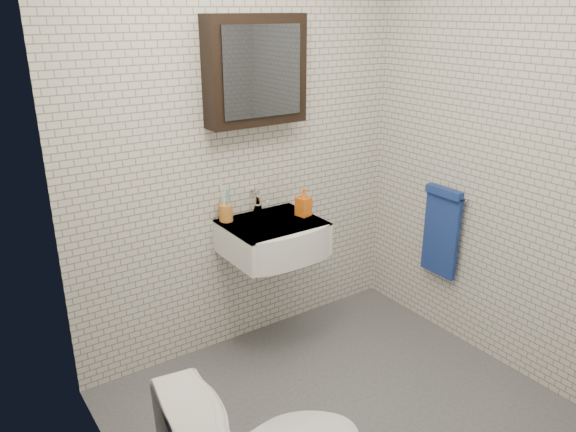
{
  "coord_description": "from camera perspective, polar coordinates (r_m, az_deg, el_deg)",
  "views": [
    {
      "loc": [
        -1.61,
        -1.81,
        2.03
      ],
      "look_at": [
        -0.06,
        0.45,
        1.01
      ],
      "focal_mm": 35.0,
      "sensor_mm": 36.0,
      "label": 1
    }
  ],
  "objects": [
    {
      "name": "soap_bottle",
      "position": [
        3.36,
        1.59,
        1.43
      ],
      "size": [
        0.09,
        0.09,
        0.17
      ],
      "primitive_type": "imported",
      "rotation": [
        0.0,
        0.0,
        0.22
      ],
      "color": "orange",
      "rests_on": "washbasin"
    },
    {
      "name": "toothbrush_cup",
      "position": [
        3.3,
        -6.33,
        0.41
      ],
      "size": [
        0.09,
        0.09,
        0.22
      ],
      "rotation": [
        0.0,
        0.0,
        0.08
      ],
      "color": "#C97C32",
      "rests_on": "washbasin"
    },
    {
      "name": "mirror_cabinet",
      "position": [
        3.21,
        -3.3,
        14.54
      ],
      "size": [
        0.6,
        0.15,
        0.6
      ],
      "color": "black",
      "rests_on": "room_shell"
    },
    {
      "name": "washbasin",
      "position": [
        3.29,
        -1.22,
        -2.32
      ],
      "size": [
        0.55,
        0.5,
        0.2
      ],
      "color": "white",
      "rests_on": "room_shell"
    },
    {
      "name": "towel_rail",
      "position": [
        3.66,
        15.33,
        -1.2
      ],
      "size": [
        0.09,
        0.3,
        0.58
      ],
      "color": "silver",
      "rests_on": "room_shell"
    },
    {
      "name": "ground",
      "position": [
        3.15,
        5.87,
        -19.6
      ],
      "size": [
        2.2,
        2.0,
        0.01
      ],
      "primitive_type": "cube",
      "color": "#494B51",
      "rests_on": "ground"
    },
    {
      "name": "room_shell",
      "position": [
        2.48,
        7.08,
        7.19
      ],
      "size": [
        2.22,
        2.02,
        2.51
      ],
      "color": "silver",
      "rests_on": "ground"
    },
    {
      "name": "faucet",
      "position": [
        3.39,
        -3.06,
        1.27
      ],
      "size": [
        0.06,
        0.2,
        0.15
      ],
      "color": "silver",
      "rests_on": "washbasin"
    }
  ]
}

